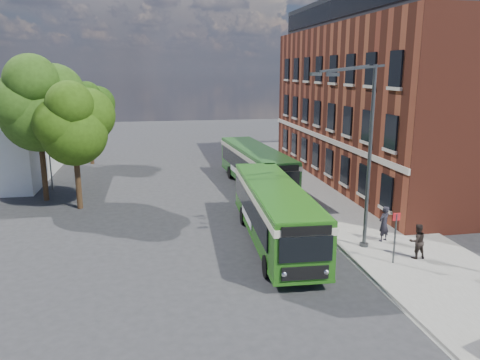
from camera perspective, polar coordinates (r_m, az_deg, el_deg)
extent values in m
plane|color=#2C2C2F|center=(24.66, 1.72, -7.48)|extent=(120.00, 120.00, 0.00)
cube|color=gray|center=(33.89, 10.50, -1.74)|extent=(6.00, 48.00, 0.15)
cube|color=beige|center=(32.96, 5.53, -2.13)|extent=(0.12, 48.00, 0.01)
cube|color=maroon|center=(39.45, 18.44, 8.65)|extent=(12.00, 26.00, 12.00)
cube|color=beige|center=(37.20, 9.94, 5.16)|extent=(0.12, 26.00, 0.35)
cube|color=black|center=(39.59, 19.23, 18.93)|extent=(10.80, 24.80, 2.20)
cube|color=black|center=(37.31, 11.49, 19.76)|extent=(0.08, 24.00, 1.40)
cylinder|color=#3D4043|center=(36.58, -22.46, 5.64)|extent=(0.10, 0.10, 9.00)
cube|color=#A31412|center=(36.24, -22.34, 12.11)|extent=(0.90, 0.02, 0.60)
cylinder|color=#3D4043|center=(24.44, 14.86, -7.77)|extent=(0.44, 0.44, 0.30)
cylinder|color=#3D4043|center=(23.26, 15.49, 2.29)|extent=(0.18, 0.18, 9.00)
cube|color=#3D4043|center=(21.80, 13.90, 13.06)|extent=(2.58, 0.46, 0.37)
cube|color=#3D4043|center=(22.90, 12.65, 13.12)|extent=(2.58, 0.46, 0.37)
cube|color=#3D4043|center=(20.88, 11.24, 12.50)|extent=(0.55, 0.22, 0.16)
cube|color=#3D4043|center=(22.91, 9.23, 12.64)|extent=(0.55, 0.22, 0.16)
cylinder|color=#3D4043|center=(22.41, 18.34, -6.96)|extent=(0.08, 0.08, 2.50)
cube|color=red|center=(22.07, 18.55, -4.28)|extent=(0.35, 0.04, 0.35)
cube|color=#256417|center=(24.05, 4.22, -3.59)|extent=(3.04, 11.93, 2.45)
cube|color=#256417|center=(24.45, 4.17, -6.45)|extent=(3.08, 11.97, 0.14)
cube|color=black|center=(24.08, 1.09, -3.23)|extent=(0.54, 10.02, 1.10)
cube|color=black|center=(24.59, 7.00, -2.97)|extent=(0.54, 10.02, 1.10)
cube|color=#EFE8C4|center=(23.83, 4.25, -1.69)|extent=(3.10, 11.99, 0.32)
cube|color=#256417|center=(23.74, 4.27, -0.85)|extent=(2.94, 11.82, 0.12)
cube|color=black|center=(18.55, 8.05, -8.35)|extent=(2.15, 0.18, 1.05)
cube|color=black|center=(18.28, 8.13, -6.18)|extent=(2.00, 0.17, 0.38)
cube|color=black|center=(18.93, 7.96, -11.18)|extent=(1.90, 0.17, 0.55)
sphere|color=silver|center=(18.75, 5.39, -11.36)|extent=(0.26, 0.26, 0.26)
sphere|color=silver|center=(19.18, 10.43, -10.93)|extent=(0.26, 0.26, 0.26)
cube|color=black|center=(29.63, 1.86, 0.14)|extent=(2.00, 0.17, 0.90)
cube|color=white|center=(24.96, 0.81, -4.43)|extent=(0.19, 3.20, 0.45)
cylinder|color=black|center=(20.49, 3.31, -10.47)|extent=(0.33, 1.01, 1.00)
cylinder|color=black|center=(21.04, 9.67, -9.99)|extent=(0.33, 1.01, 1.00)
cylinder|color=black|center=(27.16, 0.39, -4.37)|extent=(0.33, 1.01, 1.00)
cylinder|color=black|center=(27.58, 5.22, -4.16)|extent=(0.33, 1.01, 1.00)
cube|color=#255F20|center=(35.36, 1.91, 1.93)|extent=(3.41, 12.45, 2.45)
cube|color=#255F20|center=(35.63, 1.89, -0.08)|extent=(3.45, 12.49, 0.14)
cube|color=black|center=(35.28, -0.22, 2.12)|extent=(0.86, 10.47, 1.10)
cube|color=black|center=(35.99, 3.73, 2.32)|extent=(0.86, 10.47, 1.10)
cube|color=beige|center=(35.21, 1.92, 3.25)|extent=(3.47, 12.51, 0.32)
cube|color=#255F20|center=(35.14, 1.92, 3.83)|extent=(3.30, 12.34, 0.12)
cube|color=black|center=(29.59, 5.32, -0.03)|extent=(2.15, 0.24, 1.05)
cube|color=black|center=(29.42, 5.35, 1.39)|extent=(2.00, 0.23, 0.38)
cube|color=black|center=(29.83, 5.28, -1.90)|extent=(1.90, 0.22, 0.55)
sphere|color=silver|center=(29.58, 3.72, -2.01)|extent=(0.26, 0.26, 0.26)
sphere|color=silver|center=(30.14, 6.79, -1.78)|extent=(0.26, 0.26, 0.26)
cube|color=black|center=(41.18, -0.54, 3.89)|extent=(2.00, 0.23, 0.90)
cube|color=white|center=(36.10, -0.51, 1.16)|extent=(0.28, 3.19, 0.45)
cylinder|color=black|center=(31.27, 2.10, -1.99)|extent=(0.35, 1.02, 1.00)
cylinder|color=black|center=(32.01, 6.12, -1.70)|extent=(0.35, 1.02, 1.00)
cylinder|color=black|center=(38.49, -1.19, 0.94)|extent=(0.35, 1.02, 1.00)
cylinder|color=black|center=(39.09, 2.14, 1.13)|extent=(0.35, 1.02, 1.00)
imported|color=black|center=(25.10, 17.13, -5.12)|extent=(0.80, 0.69, 1.85)
imported|color=black|center=(23.41, 20.79, -6.99)|extent=(0.82, 0.64, 1.66)
cylinder|color=#392614|center=(31.62, -19.12, -0.25)|extent=(0.36, 0.36, 3.48)
sphere|color=#2A4C0E|center=(31.07, -19.56, 5.43)|extent=(4.11, 4.11, 4.11)
sphere|color=#2A4C0E|center=(31.47, -18.10, 7.51)|extent=(3.48, 3.48, 3.48)
sphere|color=#2A4C0E|center=(30.58, -21.13, 6.38)|extent=(3.16, 3.16, 3.16)
sphere|color=#2A4C0E|center=(30.12, -20.06, 8.65)|extent=(2.84, 2.84, 2.84)
cylinder|color=#392614|center=(34.35, -22.80, 1.07)|extent=(0.36, 0.36, 4.17)
sphere|color=#2B4D14|center=(33.82, -23.38, 7.35)|extent=(4.92, 4.92, 4.92)
sphere|color=#2B4D14|center=(34.28, -21.74, 9.63)|extent=(4.17, 4.17, 4.17)
sphere|color=#2B4D14|center=(33.32, -25.19, 8.42)|extent=(3.79, 3.79, 3.79)
sphere|color=#2B4D14|center=(32.78, -24.10, 10.96)|extent=(3.41, 3.41, 3.41)
cylinder|color=#392614|center=(46.35, -17.68, 3.88)|extent=(0.36, 0.36, 3.30)
sphere|color=#20410E|center=(45.99, -17.94, 7.57)|extent=(3.90, 3.90, 3.90)
sphere|color=#20410E|center=(46.42, -17.01, 8.90)|extent=(3.30, 3.30, 3.30)
sphere|color=#20410E|center=(45.51, -18.93, 8.21)|extent=(3.00, 3.00, 3.00)
sphere|color=#20410E|center=(45.12, -18.22, 9.66)|extent=(2.70, 2.70, 2.70)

